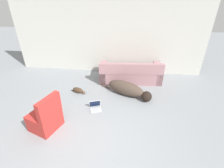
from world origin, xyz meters
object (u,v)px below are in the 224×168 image
Objects in this scene: cat at (78,90)px; dog at (128,89)px; couch at (130,74)px; side_chair at (46,118)px; laptop_open at (95,106)px.

dog is at bearing 18.11° from cat.
cat is (-1.55, -0.94, -0.18)m from couch.
cat is at bearing -170.90° from side_chair.
dog is at bearing 21.97° from laptop_open.
couch is at bearing 42.30° from laptop_open.
couch is 1.31× the size of dog.
dog is (-0.04, -0.90, -0.06)m from couch.
cat is at bearing 26.99° from couch.
couch is at bearing 112.69° from dog.
dog is at bearing 151.51° from side_chair.
cat is 1.37× the size of laptop_open.
couch is 1.88m from laptop_open.
side_chair reaches higher than dog.
cat is 0.56× the size of side_chair.
laptop_open is (-0.86, -0.74, -0.12)m from dog.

